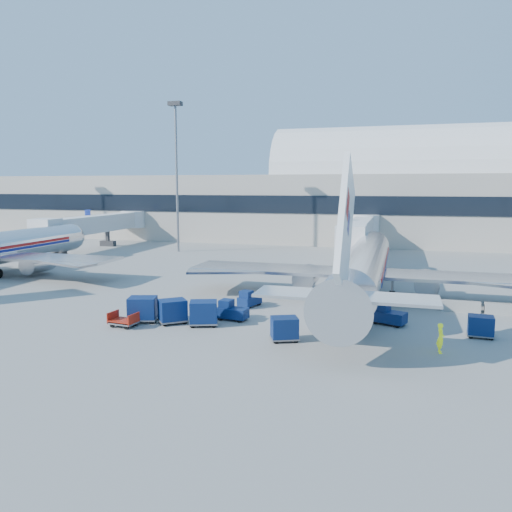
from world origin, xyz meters
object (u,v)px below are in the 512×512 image
(cart_train_b, at_px, (173,311))
(cart_train_c, at_px, (143,309))
(mast_west, at_px, (176,155))
(ramp_worker, at_px, (441,338))
(jetbridge_near, at_px, (360,230))
(airliner_main, at_px, (363,267))
(tug_lead, at_px, (231,311))
(cart_solo_far, at_px, (481,326))
(barrier_near, at_px, (460,306))
(cart_train_a, at_px, (204,313))
(tug_left, at_px, (249,299))
(cart_open_red, at_px, (124,322))
(tug_right, at_px, (388,315))
(cart_solo_near, at_px, (285,328))
(jetbridge_mid, at_px, (100,224))
(barrier_mid, at_px, (505,309))

(cart_train_b, xyz_separation_m, cart_train_c, (-2.35, -0.24, 0.05))
(mast_west, xyz_separation_m, ramp_worker, (35.69, -39.09, -13.86))
(jetbridge_near, height_order, cart_train_c, jetbridge_near)
(mast_west, distance_m, ramp_worker, 54.71)
(cart_train_c, bearing_deg, airliner_main, 22.48)
(mast_west, height_order, tug_lead, mast_west)
(jetbridge_near, bearing_deg, cart_train_c, -108.44)
(cart_train_b, xyz_separation_m, cart_solo_far, (21.48, 2.61, -0.16))
(jetbridge_near, height_order, tug_lead, jetbridge_near)
(barrier_near, relative_size, cart_train_a, 1.21)
(tug_left, distance_m, cart_train_b, 7.61)
(cart_open_red, distance_m, ramp_worker, 21.65)
(barrier_near, height_order, tug_right, tug_right)
(jetbridge_near, height_order, tug_right, jetbridge_near)
(mast_west, xyz_separation_m, tug_lead, (20.93, -35.47, -14.09))
(cart_solo_near, bearing_deg, cart_train_b, 145.07)
(tug_left, bearing_deg, jetbridge_near, 6.23)
(cart_solo_far, distance_m, ramp_worker, 5.00)
(mast_west, xyz_separation_m, cart_train_c, (14.71, -37.83, -13.79))
(tug_right, distance_m, cart_open_red, 19.33)
(jetbridge_mid, distance_m, cart_solo_far, 63.98)
(jetbridge_mid, height_order, cart_open_red, jetbridge_mid)
(tug_right, xyz_separation_m, cart_train_c, (-17.69, -4.43, 0.27))
(cart_solo_far, bearing_deg, cart_train_b, -169.75)
(tug_right, height_order, cart_train_c, cart_train_c)
(tug_left, bearing_deg, tug_right, -83.56)
(tug_lead, distance_m, cart_train_b, 4.42)
(barrier_mid, bearing_deg, cart_train_c, -159.70)
(barrier_mid, xyz_separation_m, cart_solo_near, (-15.31, -11.42, 0.40))
(tug_left, relative_size, cart_solo_near, 1.10)
(barrier_near, xyz_separation_m, tug_right, (-5.59, -5.40, 0.28))
(barrier_mid, xyz_separation_m, cart_solo_far, (-2.76, -6.99, 0.34))
(airliner_main, xyz_separation_m, jetbridge_near, (-2.40, 26.30, 1.00))
(barrier_mid, height_order, cart_open_red, barrier_mid)
(cart_train_a, relative_size, cart_train_b, 0.98)
(cart_train_a, relative_size, cart_train_c, 0.99)
(barrier_mid, height_order, tug_left, tug_left)
(jetbridge_near, distance_m, mast_west, 29.67)
(tug_lead, bearing_deg, cart_train_b, -144.81)
(airliner_main, xyz_separation_m, cart_train_a, (-10.50, -12.05, -1.96))
(cart_train_c, bearing_deg, jetbridge_mid, 110.57)
(tug_left, distance_m, cart_solo_far, 17.97)
(jetbridge_mid, bearing_deg, airliner_main, -30.64)
(airliner_main, xyz_separation_m, tug_left, (-9.01, -5.59, -2.27))
(cart_open_red, bearing_deg, jetbridge_near, 78.13)
(barrier_near, height_order, cart_train_b, cart_train_b)
(jetbridge_near, height_order, cart_solo_far, jetbridge_near)
(tug_right, bearing_deg, cart_train_c, -145.26)
(cart_open_red, bearing_deg, tug_lead, 36.78)
(jetbridge_near, xyz_separation_m, ramp_worker, (8.09, -39.90, -3.00))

